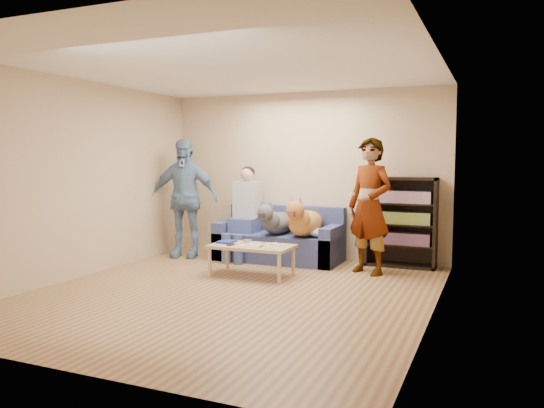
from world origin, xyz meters
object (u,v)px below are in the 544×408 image
at_px(notebook_blue, 227,242).
at_px(coffee_table, 252,248).
at_px(person_standing_left, 184,198).
at_px(person_standing_right, 370,206).
at_px(dog_gray, 276,221).
at_px(camera_silver, 247,241).
at_px(dog_tan, 304,221).
at_px(sofa, 280,242).
at_px(person_seated, 244,210).
at_px(bookshelf, 401,220).

relative_size(notebook_blue, coffee_table, 0.24).
bearing_deg(person_standing_left, person_standing_right, -14.64).
bearing_deg(dog_gray, person_standing_right, -8.77).
relative_size(camera_silver, dog_tan, 0.09).
relative_size(sofa, coffee_table, 1.73).
bearing_deg(camera_silver, person_standing_left, 153.42).
bearing_deg(notebook_blue, dog_tan, 49.47).
relative_size(camera_silver, person_seated, 0.07).
height_order(sofa, bookshelf, bookshelf).
height_order(person_standing_right, dog_tan, person_standing_right).
relative_size(notebook_blue, bookshelf, 0.20).
height_order(person_seated, bookshelf, person_seated).
relative_size(person_standing_right, bookshelf, 1.42).
distance_m(person_standing_right, dog_gray, 1.52).
height_order(notebook_blue, bookshelf, bookshelf).
bearing_deg(camera_silver, coffee_table, -45.00).
bearing_deg(person_seated, sofa, 13.08).
height_order(person_standing_right, dog_gray, person_standing_right).
bearing_deg(bookshelf, coffee_table, -140.42).
bearing_deg(bookshelf, person_standing_right, -116.17).
height_order(camera_silver, bookshelf, bookshelf).
xyz_separation_m(dog_tan, bookshelf, (1.33, 0.45, 0.03)).
height_order(person_standing_left, dog_gray, person_standing_left).
bearing_deg(coffee_table, bookshelf, 39.58).
bearing_deg(person_standing_right, person_seated, -162.75).
xyz_separation_m(dog_tan, coffee_table, (-0.39, -0.97, -0.27)).
relative_size(person_standing_left, dog_gray, 1.52).
bearing_deg(person_standing_right, coffee_table, -125.77).
relative_size(camera_silver, coffee_table, 0.10).
xyz_separation_m(person_standing_left, dog_tan, (1.98, 0.12, -0.29)).
bearing_deg(dog_gray, coffee_table, -86.23).
height_order(person_standing_right, sofa, person_standing_right).
relative_size(person_standing_left, camera_silver, 17.11).
bearing_deg(coffee_table, person_standing_left, 151.72).
height_order(dog_gray, bookshelf, bookshelf).
bearing_deg(dog_gray, person_seated, 173.92).
bearing_deg(dog_tan, person_seated, 174.96).
distance_m(person_standing_right, camera_silver, 1.73).
xyz_separation_m(person_seated, coffee_table, (0.62, -1.06, -0.40)).
bearing_deg(notebook_blue, person_standing_left, 145.93).
bearing_deg(notebook_blue, camera_silver, 14.04).
bearing_deg(sofa, coffee_table, -86.15).
xyz_separation_m(notebook_blue, coffee_table, (0.40, -0.05, -0.06)).
relative_size(sofa, dog_gray, 1.54).
distance_m(notebook_blue, dog_gray, 1.03).
bearing_deg(dog_gray, camera_silver, -93.49).
bearing_deg(camera_silver, person_standing_right, 23.30).
distance_m(camera_silver, dog_gray, 0.90).
xyz_separation_m(sofa, dog_tan, (0.47, -0.22, 0.37)).
distance_m(coffee_table, bookshelf, 2.25).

